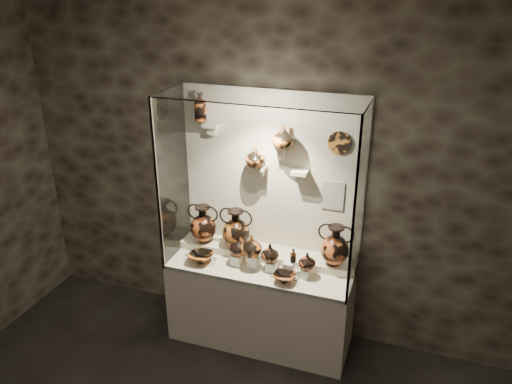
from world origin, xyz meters
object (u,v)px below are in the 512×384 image
lekythos_small (293,255)px  kylix_left (201,257)px  jug_e (307,261)px  amphora_left (203,224)px  jug_a (239,246)px  amphora_right (335,245)px  ovoid_vase_b (283,137)px  jug_c (270,253)px  lekythos_tall (200,106)px  ovoid_vase_a (255,157)px  jug_b (251,246)px  kylix_right (284,277)px  amphora_mid (236,229)px

lekythos_small → kylix_left: bearing=-158.3°
jug_e → lekythos_small: 0.13m
amphora_left → jug_a: size_ratio=2.07×
amphora_right → ovoid_vase_b: (-0.52, 0.05, 0.93)m
jug_a → jug_e: size_ratio=1.15×
jug_c → lekythos_tall: bearing=150.8°
lekythos_tall → ovoid_vase_b: (0.78, -0.04, -0.19)m
jug_c → ovoid_vase_a: size_ratio=0.91×
jug_b → jug_e: (0.51, 0.02, -0.07)m
lekythos_small → lekythos_tall: (-0.96, 0.27, 1.19)m
kylix_left → ovoid_vase_a: (0.42, 0.33, 0.92)m
kylix_right → amphora_left: bearing=152.3°
jug_a → lekythos_small: (0.52, 0.00, 0.00)m
jug_e → lekythos_tall: bearing=153.7°
kylix_left → lekythos_tall: 1.38m
jug_b → ovoid_vase_b: 1.01m
jug_e → ovoid_vase_a: 1.03m
ovoid_vase_a → jug_c: bearing=-37.9°
ovoid_vase_a → ovoid_vase_b: 0.33m
amphora_right → ovoid_vase_a: 1.06m
kylix_left → lekythos_small: bearing=23.7°
kylix_right → ovoid_vase_a: (-0.40, 0.38, 0.93)m
ovoid_vase_a → amphora_mid: bearing=-149.4°
ovoid_vase_b → lekythos_small: bearing=-71.6°
jug_a → lekythos_tall: bearing=173.0°
kylix_right → ovoid_vase_b: bearing=102.9°
amphora_right → lekythos_tall: 1.72m
kylix_right → lekythos_tall: (-0.93, 0.42, 1.34)m
jug_a → jug_b: (0.14, -0.03, 0.04)m
lekythos_tall → jug_e: bearing=-6.8°
amphora_right → kylix_left: 1.24m
jug_a → jug_b: bearing=11.7°
amphora_mid → ovoid_vase_b: ovoid_vase_b is taller
amphora_left → amphora_mid: size_ratio=0.96×
kylix_right → ovoid_vase_a: ovoid_vase_a is taller
jug_c → lekythos_small: (0.22, 0.00, 0.02)m
amphora_left → lekythos_tall: (-0.02, 0.09, 1.13)m
amphora_mid → jug_a: size_ratio=2.15×
amphora_left → kylix_left: (0.09, -0.27, -0.20)m
jug_b → jug_c: (0.17, 0.03, -0.06)m
amphora_left → kylix_right: amphora_left is taller
amphora_left → jug_c: size_ratio=2.23×
kylix_left → amphora_right: bearing=30.0°
jug_a → lekythos_tall: size_ratio=0.62×
ovoid_vase_a → lekythos_tall: bearing=-174.5°
lekythos_tall → kylix_right: bearing=-17.0°
jug_c → jug_b: bearing=-179.8°
jug_b → kylix_right: bearing=-2.2°
amphora_left → amphora_mid: bearing=7.4°
kylix_right → jug_b: bearing=152.6°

